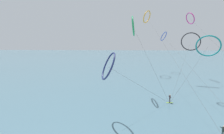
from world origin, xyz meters
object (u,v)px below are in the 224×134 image
Objects in this scene: kite_navy at (108,66)px; kite_teal at (208,46)px; kite_charcoal at (191,41)px; kite_emerald at (133,26)px; kite_amber at (147,17)px; surfer_ivory at (223,133)px; kite_magenta at (190,19)px; kite_cobalt at (164,36)px; surfer_lime at (170,99)px.

kite_navy is 22.30m from kite_teal.
kite_charcoal is 20.39m from kite_emerald.
kite_emerald is at bearing 144.84° from kite_navy.
kite_amber is 3.68× the size of kite_teal.
kite_magenta is (10.99, 37.19, 18.96)m from surfer_ivory.
kite_amber is at bearing 136.67° from kite_charcoal.
kite_magenta is at bearing 151.16° from surfer_ivory.
surfer_ivory is 0.03× the size of kite_cobalt.
kite_amber is at bearing -44.15° from kite_teal.
kite_emerald is at bearing 9.29° from kite_cobalt.
kite_magenta is at bearing 72.49° from kite_cobalt.
surfer_ivory is at bearing -146.82° from kite_emerald.
kite_teal is (19.85, 9.79, 2.74)m from kite_navy.
kite_charcoal is at bearing 146.35° from kite_magenta.
kite_amber reaches higher than kite_emerald.
surfer_lime is 0.13× the size of kite_navy.
kite_emerald reaches higher than surfer_ivory.
kite_charcoal is 32.04m from kite_navy.
kite_teal reaches higher than surfer_ivory.
kite_emerald reaches higher than kite_cobalt.
kite_navy is 45.98m from kite_cobalt.
surfer_lime is at bearing 104.02° from kite_navy.
surfer_lime is at bearing 52.04° from kite_teal.
kite_navy is at bearing -119.79° from surfer_ivory.
kite_navy reaches higher than surfer_ivory.
kite_magenta is 29.12m from kite_emerald.
kite_amber is at bearing -12.81° from kite_emerald.
surfer_ivory is at bearing 100.75° from kite_teal.
kite_charcoal is 18.67m from kite_cobalt.
kite_charcoal is 0.35× the size of kite_cobalt.
kite_charcoal is at bearing -57.01° from kite_emerald.
kite_teal is (8.14, 3.26, 10.34)m from surfer_lime.
kite_teal is (0.27, -31.43, -2.94)m from kite_cobalt.
kite_emerald is 16.05m from kite_teal.
surfer_ivory is 18.46m from kite_teal.
surfer_ivory is 0.13× the size of kite_navy.
kite_navy is at bearing 18.75° from kite_amber.
kite_charcoal is (10.47, 16.32, 11.25)m from surfer_lime.
kite_teal is at bearing 151.99° from kite_magenta.
surfer_lime is 0.03× the size of kite_amber.
kite_amber reaches higher than kite_charcoal.
kite_cobalt is at bearing 161.61° from surfer_ivory.
kite_magenta is at bearing 104.92° from kite_amber.
kite_cobalt is 12.05m from kite_magenta.
kite_navy is at bearing -121.55° from kite_charcoal.
kite_amber is (-7.62, -3.27, 7.10)m from kite_cobalt.
kite_cobalt is at bearing 139.47° from kite_navy.
kite_navy is at bearing 11.60° from kite_cobalt.
kite_emerald is at bearing -137.77° from kite_charcoal.
kite_navy is 43.04m from kite_magenta.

